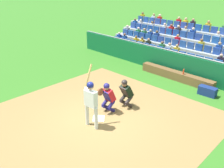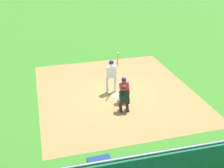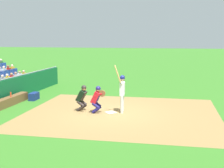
{
  "view_description": "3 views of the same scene",
  "coord_description": "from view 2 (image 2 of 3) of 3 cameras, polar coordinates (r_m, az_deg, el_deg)",
  "views": [
    {
      "loc": [
        -6.07,
        5.24,
        5.03
      ],
      "look_at": [
        0.32,
        -1.03,
        1.03
      ],
      "focal_mm": 39.31,
      "sensor_mm": 36.0,
      "label": 1
    },
    {
      "loc": [
        -3.33,
        -12.18,
        6.83
      ],
      "look_at": [
        -0.5,
        -0.8,
        1.11
      ],
      "focal_mm": 45.5,
      "sensor_mm": 36.0,
      "label": 2
    },
    {
      "loc": [
        13.79,
        3.11,
        3.54
      ],
      "look_at": [
        -0.34,
        -0.01,
        1.31
      ],
      "focal_mm": 49.67,
      "sensor_mm": 36.0,
      "label": 3
    }
  ],
  "objects": [
    {
      "name": "home_plate_umpire",
      "position": [
        12.81,
        2.45,
        -2.65
      ],
      "size": [
        0.49,
        0.51,
        1.27
      ],
      "color": "#2D2624",
      "rests_on": "ground_plane"
    },
    {
      "name": "equipment_duffel_bag",
      "position": [
        9.96,
        -2.59,
        -15.72
      ],
      "size": [
        0.81,
        0.41,
        0.41
      ],
      "primitive_type": "cube",
      "rotation": [
        0.0,
        0.0,
        0.07
      ],
      "color": "navy",
      "rests_on": "ground_plane"
    },
    {
      "name": "water_bottle_on_bench",
      "position": [
        9.7,
        7.41,
        -14.38
      ],
      "size": [
        0.07,
        0.07,
        0.27
      ],
      "primitive_type": "cylinder",
      "color": "#DA4225",
      "rests_on": "dugout_bench"
    },
    {
      "name": "dugout_bench",
      "position": [
        10.02,
        9.95,
        -15.74
      ],
      "size": [
        4.12,
        0.4,
        0.44
      ],
      "primitive_type": "cube",
      "color": "brown",
      "rests_on": "ground_plane"
    },
    {
      "name": "infield_dirt_patch",
      "position": [
        14.78,
        0.64,
        -1.48
      ],
      "size": [
        8.08,
        9.07,
        0.01
      ],
      "primitive_type": "cube",
      "rotation": [
        0.0,
        0.0,
        0.02
      ],
      "color": "olive",
      "rests_on": "ground_plane"
    },
    {
      "name": "catcher_crouching",
      "position": [
        13.53,
        2.47,
        -0.86
      ],
      "size": [
        0.47,
        0.71,
        1.28
      ],
      "color": "navy",
      "rests_on": "ground_plane"
    },
    {
      "name": "batter_at_plate",
      "position": [
        14.26,
        -0.09,
        2.33
      ],
      "size": [
        0.62,
        0.47,
        2.26
      ],
      "color": "silver",
      "rests_on": "ground_plane"
    },
    {
      "name": "ground_plane",
      "position": [
        14.35,
        1.14,
        -2.39
      ],
      "size": [
        160.0,
        160.0,
        0.0
      ],
      "primitive_type": "plane",
      "color": "#347322"
    },
    {
      "name": "dugout_wall",
      "position": [
        9.36,
        11.15,
        -16.06
      ],
      "size": [
        15.83,
        0.24,
        1.32
      ],
      "color": "#115D34",
      "rests_on": "ground_plane"
    },
    {
      "name": "home_plate_marker",
      "position": [
        14.35,
        1.15,
        -2.34
      ],
      "size": [
        0.62,
        0.62,
        0.02
      ],
      "primitive_type": "cube",
      "rotation": [
        0.0,
        0.0,
        0.79
      ],
      "color": "white",
      "rests_on": "infield_dirt_patch"
    }
  ]
}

